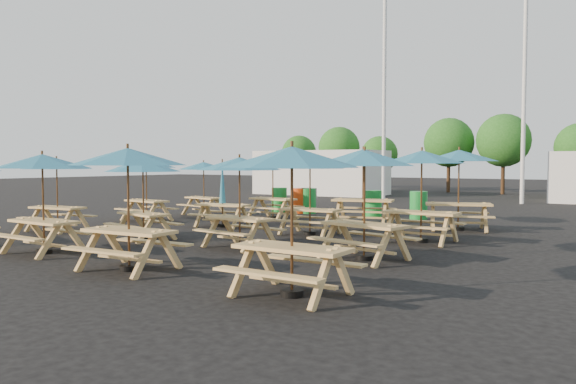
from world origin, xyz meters
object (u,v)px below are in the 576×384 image
Objects in this scene: picnic_unit_10 at (310,167)px; picnic_unit_8 at (128,163)px; picnic_unit_6 at (222,199)px; picnic_unit_9 at (239,168)px; waste_bin_3 at (308,201)px; picnic_unit_3 at (204,169)px; picnic_unit_15 at (459,160)px; picnic_unit_14 at (422,162)px; waste_bin_4 at (373,204)px; picnic_unit_12 at (292,165)px; picnic_unit_4 at (42,166)px; waste_bin_0 at (279,200)px; picnic_unit_11 at (363,159)px; picnic_unit_5 at (143,170)px; picnic_unit_1 at (57,168)px; waste_bin_5 at (419,205)px; picnic_unit_7 at (273,165)px; picnic_unit_2 at (146,167)px; waste_bin_1 at (300,201)px; picnic_unit_13 at (365,164)px; waste_bin_2 at (309,200)px.

picnic_unit_8 is at bearing -94.33° from picnic_unit_10.
picnic_unit_6 is 0.94× the size of picnic_unit_9.
waste_bin_3 is (-3.20, 12.14, -1.53)m from picnic_unit_8.
picnic_unit_3 is 0.78× the size of picnic_unit_15.
picnic_unit_14 is at bearing 50.77° from picnic_unit_9.
waste_bin_4 is at bearing -2.92° from waste_bin_3.
picnic_unit_12 is (3.67, -3.49, 0.10)m from picnic_unit_9.
picnic_unit_3 is 7.10m from picnic_unit_10.
picnic_unit_4 is at bearing -144.86° from picnic_unit_15.
picnic_unit_10 is 7.45m from waste_bin_0.
picnic_unit_10 is at bearing -107.68° from picnic_unit_11.
picnic_unit_1 is at bearing -166.10° from picnic_unit_5.
waste_bin_5 is at bearing 101.44° from picnic_unit_12.
picnic_unit_10 is 3.18m from picnic_unit_14.
picnic_unit_3 is 0.99× the size of picnic_unit_12.
picnic_unit_7 is (-0.19, 6.41, 0.11)m from picnic_unit_5.
picnic_unit_9 is (6.48, -3.14, -0.00)m from picnic_unit_2.
picnic_unit_6 is 5.44m from waste_bin_1.
picnic_unit_9 is at bearing -138.31° from picnic_unit_15.
picnic_unit_8 is at bearing -129.30° from picnic_unit_15.
picnic_unit_10 reaches higher than waste_bin_5.
picnic_unit_1 is at bearing -110.17° from waste_bin_3.
picnic_unit_1 is 1.06× the size of picnic_unit_6.
waste_bin_1 is at bearing 55.43° from picnic_unit_3.
picnic_unit_13 reaches higher than picnic_unit_10.
picnic_unit_2 is at bearing 119.68° from picnic_unit_4.
picnic_unit_15 is 2.91× the size of waste_bin_5.
picnic_unit_15 is (6.46, 6.55, 0.28)m from picnic_unit_5.
picnic_unit_15 is at bearing 25.88° from picnic_unit_1.
waste_bin_4 is (-3.58, 8.57, -1.51)m from picnic_unit_13.
picnic_unit_14 is 2.36× the size of waste_bin_1.
picnic_unit_1 is 0.97× the size of picnic_unit_5.
picnic_unit_1 is 2.28× the size of waste_bin_3.
picnic_unit_8 is 2.32× the size of waste_bin_2.
picnic_unit_13 reaches higher than waste_bin_3.
picnic_unit_9 is at bearing -55.76° from picnic_unit_6.
waste_bin_3 is at bearing 6.37° from waste_bin_0.
picnic_unit_3 is 9.50m from picnic_unit_4.
waste_bin_2 is at bearing 119.96° from picnic_unit_12.
waste_bin_4 is (6.22, 8.91, -1.39)m from picnic_unit_1.
waste_bin_5 is (1.12, 5.84, -1.41)m from picnic_unit_10.
picnic_unit_9 is at bearing -4.81° from picnic_unit_1.
picnic_unit_7 reaches higher than waste_bin_2.
picnic_unit_15 reaches higher than picnic_unit_13.
picnic_unit_6 is at bearing 112.14° from picnic_unit_8.
picnic_unit_1 is 6.56m from picnic_unit_9.
picnic_unit_15 is at bearing 68.65° from picnic_unit_9.
waste_bin_5 is at bearing 76.77° from picnic_unit_10.
picnic_unit_12 is at bearing -13.35° from picnic_unit_5.
waste_bin_1 is (2.94, 5.47, -1.40)m from picnic_unit_2.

